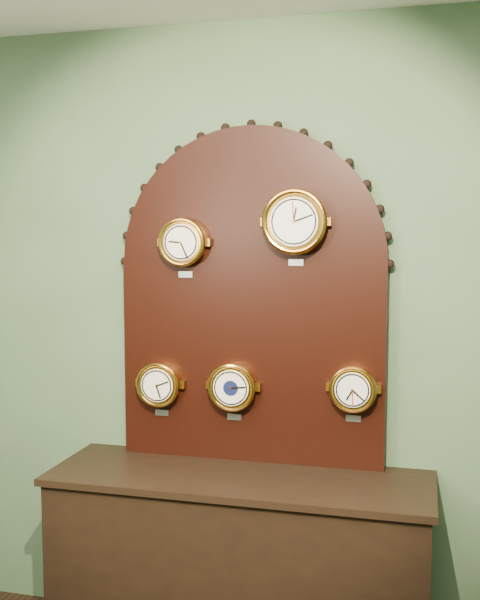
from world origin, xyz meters
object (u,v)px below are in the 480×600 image
(roman_clock, at_px, (183,242))
(arabic_clock, at_px, (295,222))
(barometer, at_px, (232,387))
(tide_clock, at_px, (353,389))
(hygrometer, at_px, (159,384))
(shop_counter, at_px, (239,571))
(display_board, at_px, (251,286))

(roman_clock, relative_size, arabic_clock, 0.81)
(barometer, bearing_deg, tide_clock, 0.06)
(hygrometer, height_order, tide_clock, tide_clock)
(shop_counter, bearing_deg, barometer, 114.17)
(shop_counter, height_order, hygrometer, hygrometer)
(arabic_clock, bearing_deg, display_board, 161.96)
(shop_counter, height_order, arabic_clock, arabic_clock)
(display_board, bearing_deg, arabic_clock, -18.04)
(hygrometer, bearing_deg, shop_counter, -20.26)
(tide_clock, bearing_deg, barometer, -179.94)
(display_board, bearing_deg, tide_clock, -8.07)
(barometer, xyz_separation_m, tide_clock, (0.53, 0.00, 0.02))
(shop_counter, bearing_deg, hygrometer, 159.74)
(roman_clock, distance_m, hygrometer, 0.66)
(roman_clock, bearing_deg, display_board, 12.61)
(roman_clock, xyz_separation_m, hygrometer, (-0.12, 0.00, -0.65))
(roman_clock, height_order, tide_clock, roman_clock)
(shop_counter, xyz_separation_m, hygrometer, (-0.42, 0.15, 0.77))
(display_board, height_order, roman_clock, display_board)
(display_board, xyz_separation_m, barometer, (-0.07, -0.07, -0.45))
(roman_clock, xyz_separation_m, arabic_clock, (0.51, -0.00, 0.09))
(arabic_clock, bearing_deg, shop_counter, -143.88)
(barometer, relative_size, tide_clock, 1.06)
(roman_clock, distance_m, barometer, 0.68)
(arabic_clock, distance_m, hygrometer, 0.97)
(hygrometer, height_order, barometer, barometer)
(arabic_clock, bearing_deg, tide_clock, 0.42)
(hygrometer, xyz_separation_m, barometer, (0.35, -0.00, 0.01))
(roman_clock, relative_size, tide_clock, 1.05)
(hygrometer, bearing_deg, roman_clock, -0.13)
(tide_clock, bearing_deg, shop_counter, -161.70)
(display_board, bearing_deg, roman_clock, -167.39)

